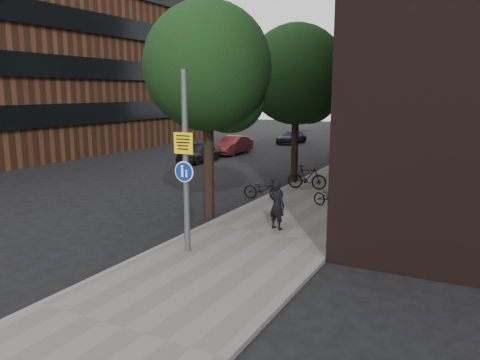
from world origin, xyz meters
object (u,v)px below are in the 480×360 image
Objects in this scene: pedestrian at (277,205)px; parked_bike_facade_near at (330,197)px; parked_car_near at (199,152)px; signpost at (186,162)px.

pedestrian is 3.65m from parked_bike_facade_near.
pedestrian reaches higher than parked_car_near.
parked_bike_facade_near is (2.07, 6.62, -2.08)m from signpost.
signpost is 3.75m from pedestrian.
parked_bike_facade_near is at bearing -36.57° from parked_car_near.
signpost is 17.57m from parked_car_near.
parked_bike_facade_near is 13.90m from parked_car_near.
pedestrian is at bearing 63.37° from signpost.
signpost reaches higher than parked_bike_facade_near.
pedestrian is at bearing -173.13° from parked_bike_facade_near.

